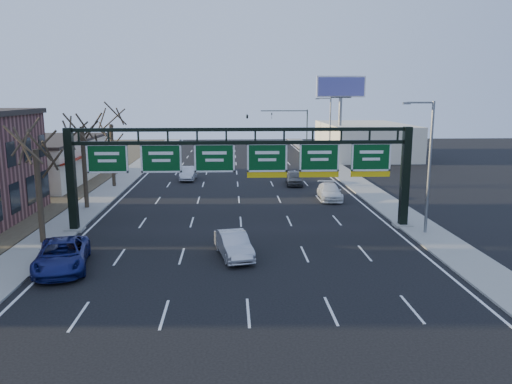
{
  "coord_description": "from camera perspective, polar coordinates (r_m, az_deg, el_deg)",
  "views": [
    {
      "loc": [
        -0.7,
        -26.46,
        9.42
      ],
      "look_at": [
        0.91,
        5.22,
        3.2
      ],
      "focal_mm": 35.0,
      "sensor_mm": 36.0,
      "label": 1
    }
  ],
  "objects": [
    {
      "name": "tree_mid",
      "position": [
        43.22,
        -19.38,
        8.4
      ],
      "size": [
        3.6,
        3.6,
        9.24
      ],
      "color": "#31291B",
      "rests_on": "sidewalk_left"
    },
    {
      "name": "traffic_signal_mast",
      "position": [
        81.81,
        1.59,
        8.34
      ],
      "size": [
        10.16,
        0.54,
        7.0
      ],
      "color": "black",
      "rests_on": "ground"
    },
    {
      "name": "building_right_distant",
      "position": [
        79.51,
        12.26,
        5.85
      ],
      "size": [
        12.0,
        20.0,
        5.0
      ],
      "primitive_type": "cube",
      "color": "beige",
      "rests_on": "ground"
    },
    {
      "name": "streetlight_far",
      "position": [
        67.89,
        8.35,
        7.32
      ],
      "size": [
        2.15,
        0.22,
        9.0
      ],
      "color": "slate",
      "rests_on": "sidewalk_right"
    },
    {
      "name": "sidewalk_left",
      "position": [
        48.92,
        -17.17,
        -0.44
      ],
      "size": [
        3.0,
        120.0,
        0.12
      ],
      "primitive_type": "cube",
      "color": "gray",
      "rests_on": "ground"
    },
    {
      "name": "streetlight_near",
      "position": [
        35.3,
        19.05,
        3.43
      ],
      "size": [
        2.15,
        0.22,
        9.0
      ],
      "color": "slate",
      "rests_on": "sidewalk_right"
    },
    {
      "name": "sign_gantry",
      "position": [
        34.8,
        -1.47,
        3.18
      ],
      "size": [
        24.6,
        1.2,
        7.2
      ],
      "color": "black",
      "rests_on": "ground"
    },
    {
      "name": "ground",
      "position": [
        28.1,
        -1.33,
        -8.5
      ],
      "size": [
        160.0,
        160.0,
        0.0
      ],
      "primitive_type": "plane",
      "color": "black",
      "rests_on": "ground"
    },
    {
      "name": "lane_markings",
      "position": [
        47.41,
        -2.01,
        -0.36
      ],
      "size": [
        21.6,
        120.0,
        0.01
      ],
      "primitive_type": "cube",
      "color": "white",
      "rests_on": "ground"
    },
    {
      "name": "car_silver_sedan",
      "position": [
        29.48,
        -2.57,
        -6.04
      ],
      "size": [
        2.48,
        4.71,
        1.48
      ],
      "primitive_type": "imported",
      "rotation": [
        0.0,
        0.0,
        0.21
      ],
      "color": "#AEAFB3",
      "rests_on": "ground"
    },
    {
      "name": "car_silver_distant",
      "position": [
        56.37,
        -7.73,
        2.13
      ],
      "size": [
        1.71,
        4.5,
        1.46
      ],
      "primitive_type": "imported",
      "rotation": [
        0.0,
        0.0,
        -0.04
      ],
      "color": "silver",
      "rests_on": "ground"
    },
    {
      "name": "billboard_right",
      "position": [
        73.15,
        9.65,
        10.66
      ],
      "size": [
        7.0,
        0.5,
        12.0
      ],
      "color": "slate",
      "rests_on": "ground"
    },
    {
      "name": "cream_strip",
      "position": [
        59.65,
        -23.32,
        3.39
      ],
      "size": [
        10.9,
        18.4,
        4.7
      ],
      "color": "beige",
      "rests_on": "ground"
    },
    {
      "name": "tree_far",
      "position": [
        52.9,
        -16.32,
        8.56
      ],
      "size": [
        3.6,
        3.6,
        8.86
      ],
      "color": "#31291B",
      "rests_on": "sidewalk_left"
    },
    {
      "name": "tree_gantry",
      "position": [
        33.79,
        -24.04,
        6.23
      ],
      "size": [
        3.6,
        3.6,
        8.48
      ],
      "color": "#31291B",
      "rests_on": "sidewalk_left"
    },
    {
      "name": "car_grey_far",
      "position": [
        53.03,
        4.39,
        1.64
      ],
      "size": [
        2.03,
        4.44,
        1.48
      ],
      "primitive_type": "imported",
      "rotation": [
        0.0,
        0.0,
        -0.07
      ],
      "color": "#46484B",
      "rests_on": "ground"
    },
    {
      "name": "car_blue_suv",
      "position": [
        29.44,
        -21.29,
        -6.73
      ],
      "size": [
        3.71,
        6.12,
        1.59
      ],
      "primitive_type": "imported",
      "rotation": [
        0.0,
        0.0,
        0.2
      ],
      "color": "navy",
      "rests_on": "ground"
    },
    {
      "name": "sidewalk_right",
      "position": [
        49.28,
        13.05,
        -0.14
      ],
      "size": [
        3.0,
        120.0,
        0.12
      ],
      "primitive_type": "cube",
      "color": "gray",
      "rests_on": "ground"
    },
    {
      "name": "car_white_wagon",
      "position": [
        45.95,
        8.41,
        0.03
      ],
      "size": [
        2.22,
        4.92,
        1.4
      ],
      "primitive_type": "imported",
      "rotation": [
        0.0,
        0.0,
        -0.06
      ],
      "color": "white",
      "rests_on": "ground"
    }
  ]
}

